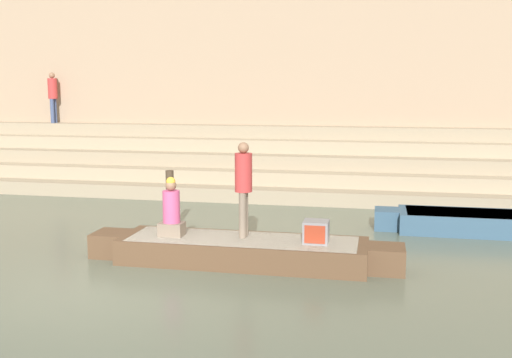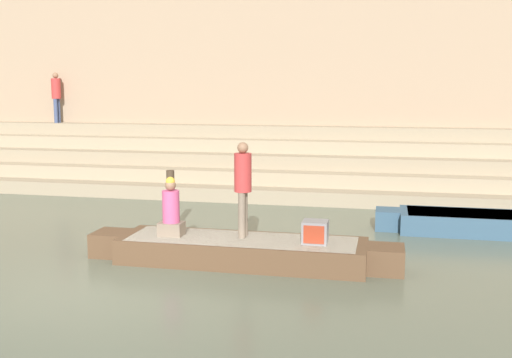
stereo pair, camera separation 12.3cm
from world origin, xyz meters
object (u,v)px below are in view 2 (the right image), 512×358
rowboat_main (242,250)px  person_rowing (171,212)px  moored_boat_shore (491,223)px  person_standing (243,182)px  mooring_post (171,201)px  tv_set (315,232)px  person_on_steps (56,94)px

rowboat_main → person_rowing: size_ratio=5.25×
person_rowing → moored_boat_shore: person_rowing is taller
person_standing → moored_boat_shore: size_ratio=0.35×
person_standing → mooring_post: 2.81m
tv_set → person_on_steps: bearing=132.6°
mooring_post → person_on_steps: 9.36m
person_standing → moored_boat_shore: person_standing is taller
rowboat_main → person_rowing: 1.47m
moored_boat_shore → person_standing: bearing=-152.6°
tv_set → moored_boat_shore: 4.73m
rowboat_main → person_standing: (-0.01, 0.15, 1.21)m
person_standing → moored_boat_shore: 5.78m
person_rowing → person_standing: bearing=-7.3°
person_standing → person_on_steps: size_ratio=1.02×
tv_set → person_standing: bearing=166.1°
mooring_post → person_standing: bearing=-41.2°
person_on_steps → mooring_post: bearing=-141.7°
moored_boat_shore → mooring_post: mooring_post is taller
rowboat_main → mooring_post: (-2.04, 1.93, 0.44)m
person_standing → person_rowing: person_standing is taller
moored_boat_shore → person_on_steps: person_on_steps is taller
rowboat_main → person_on_steps: bearing=134.9°
moored_boat_shore → tv_set: bearing=-142.1°
moored_boat_shore → mooring_post: bearing=-174.8°
person_standing → person_rowing: bearing=-159.7°
mooring_post → person_rowing: bearing=-69.5°
person_rowing → mooring_post: (-0.73, 1.96, -0.21)m
rowboat_main → person_on_steps: size_ratio=3.37×
person_rowing → tv_set: size_ratio=2.49×
tv_set → person_on_steps: size_ratio=0.26×
person_standing → moored_boat_shore: (4.74, 3.08, -1.21)m
tv_set → mooring_post: bearing=143.2°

